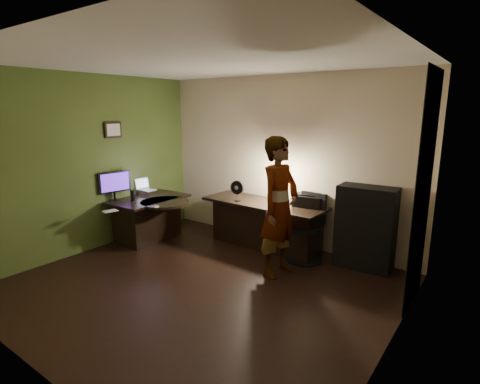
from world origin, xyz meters
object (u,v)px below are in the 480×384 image
Objects in this scene: desk_left at (150,219)px; cabinet at (365,228)px; person at (279,207)px; desk_right at (263,225)px; office_chair at (305,228)px; monitor at (114,190)px.

cabinet is at bearing 15.70° from desk_left.
desk_right is at bearing 49.31° from person.
desk_right is at bearing 23.61° from desk_left.
cabinet is (3.29, 1.01, 0.22)m from desk_left.
person is (-0.87, -0.88, 0.34)m from cabinet.
office_chair is (-0.78, -0.28, -0.09)m from cabinet.
desk_left is 3.45m from cabinet.
desk_left is 2.36× the size of monitor.
office_chair is (0.77, -0.08, 0.12)m from desk_right.
monitor reaches higher than office_chair.
monitor is at bearing 105.24° from person.
monitor is at bearing -148.02° from desk_right.
person is at bearing -93.21° from office_chair.
desk_right is 1.08× the size of person.
monitor is 0.54× the size of office_chair.
desk_right is 2.03× the size of office_chair.
desk_left is at bearing -165.31° from cabinet.
desk_right is 1.57m from cabinet.
cabinet is 1.18× the size of office_chair.
desk_right is at bearing 40.80° from monitor.
person is at bearing 21.50° from monitor.
cabinet is at bearing -40.00° from person.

